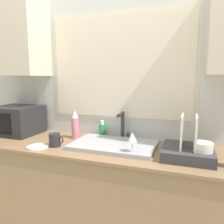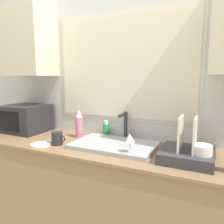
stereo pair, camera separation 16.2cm
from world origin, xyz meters
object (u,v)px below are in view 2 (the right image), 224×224
object	(u,v)px
microwave	(26,118)
spray_bottle	(79,124)
dish_rack	(188,152)
soap_bottle	(106,130)
mug_near_sink	(57,138)
wine_glass	(130,139)
faucet	(125,124)

from	to	relation	value
microwave	spray_bottle	size ratio (longest dim) A/B	1.62
microwave	dish_rack	bearing A→B (deg)	-5.06
spray_bottle	soap_bottle	xyz separation A→B (m)	(0.21, 0.13, -0.06)
mug_near_sink	wine_glass	xyz separation A→B (m)	(0.62, -0.01, 0.07)
soap_bottle	mug_near_sink	xyz separation A→B (m)	(-0.24, -0.39, -0.01)
soap_bottle	mug_near_sink	size ratio (longest dim) A/B	1.20
microwave	spray_bottle	bearing A→B (deg)	3.64
wine_glass	faucet	bearing A→B (deg)	116.19
faucet	microwave	bearing A→B (deg)	-172.19
spray_bottle	wine_glass	world-z (taller)	spray_bottle
microwave	spray_bottle	distance (m)	0.61
dish_rack	wine_glass	xyz separation A→B (m)	(-0.37, -0.09, 0.07)
microwave	soap_bottle	world-z (taller)	microwave
dish_rack	mug_near_sink	size ratio (longest dim) A/B	2.68
dish_rack	spray_bottle	world-z (taller)	dish_rack
faucet	spray_bottle	size ratio (longest dim) A/B	0.97
faucet	soap_bottle	world-z (taller)	faucet
microwave	wine_glass	xyz separation A→B (m)	(1.19, -0.23, -0.01)
microwave	spray_bottle	world-z (taller)	microwave
dish_rack	spray_bottle	distance (m)	0.97
spray_bottle	mug_near_sink	size ratio (longest dim) A/B	2.02
dish_rack	wine_glass	distance (m)	0.38
soap_bottle	wine_glass	world-z (taller)	wine_glass
faucet	wine_glass	xyz separation A→B (m)	(0.18, -0.37, -0.01)
spray_bottle	soap_bottle	distance (m)	0.25
spray_bottle	wine_glass	xyz separation A→B (m)	(0.59, -0.27, 0.01)
dish_rack	spray_bottle	xyz separation A→B (m)	(-0.95, 0.18, 0.06)
mug_near_sink	microwave	bearing A→B (deg)	158.73
spray_bottle	faucet	bearing A→B (deg)	13.88
mug_near_sink	spray_bottle	bearing A→B (deg)	82.36
mug_near_sink	wine_glass	world-z (taller)	wine_glass
microwave	soap_bottle	size ratio (longest dim) A/B	2.71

